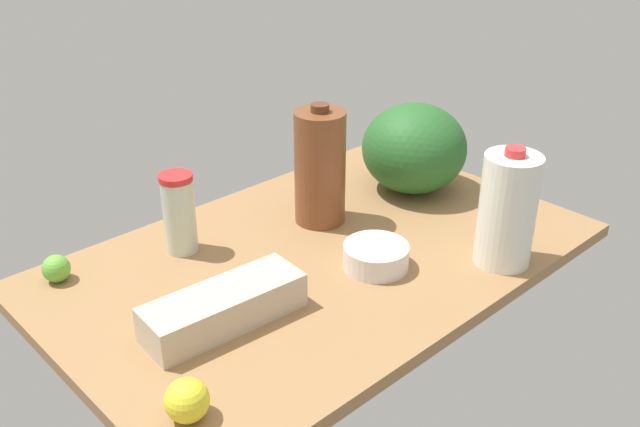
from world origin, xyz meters
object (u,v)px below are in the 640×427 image
Objects in this scene: tumbler_cup at (179,213)px; lime_beside_bowl at (56,269)px; mixing_bowl at (376,256)px; watermelon at (414,148)px; lemon_far_back at (187,400)px; milk_jug at (507,210)px; egg_carton at (224,307)px; chocolate_milk_jug at (320,167)px.

tumbler_cup reaches higher than lime_beside_bowl.
mixing_bowl is 2.44× the size of lime_beside_bowl.
watermelon reaches higher than lemon_far_back.
milk_jug reaches higher than lime_beside_bowl.
lime_beside_bowl is (16.61, -36.02, -0.71)cm from egg_carton.
watermelon is 0.85× the size of egg_carton.
watermelon is at bearing 166.86° from tumbler_cup.
chocolate_milk_jug is at bearing -152.04° from egg_carton.
milk_jug reaches higher than mixing_bowl.
chocolate_milk_jug is 62.31cm from lime_beside_bowl.
lemon_far_back is at bearing 44.92° from egg_carton.
tumbler_cup is at bearing -47.18° from milk_jug.
egg_carton is 1.18× the size of milk_jug.
chocolate_milk_jug is at bearing -69.34° from milk_jug.
chocolate_milk_jug is (-32.55, 10.58, 4.57)cm from tumbler_cup.
mixing_bowl is 0.53× the size of milk_jug.
milk_jug is at bearing 162.66° from egg_carton.
mixing_bowl is 29.50cm from milk_jug.
chocolate_milk_jug reaches higher than watermelon.
chocolate_milk_jug is at bearing 161.99° from tumbler_cup.
tumbler_cup reaches higher than lemon_far_back.
tumbler_cup is 27.88cm from lime_beside_bowl.
mixing_bowl is 27.38cm from chocolate_milk_jug.
milk_jug reaches higher than lemon_far_back.
mixing_bowl is at bearing 75.66° from chocolate_milk_jug.
milk_jug is at bearing 141.54° from lime_beside_bowl.
tumbler_cup is 31.01cm from egg_carton.
chocolate_milk_jug is at bearing -150.40° from lemon_far_back.
tumbler_cup is 1.30× the size of mixing_bowl.
lemon_far_back is (61.58, 34.99, -10.27)cm from chocolate_milk_jug.
lime_beside_bowl is 52.73cm from lemon_far_back.
chocolate_milk_jug is at bearing 163.26° from lime_beside_bowl.
egg_carton is at bearing 71.69° from tumbler_cup.
watermelon is (-62.24, 14.53, 2.22)cm from tumbler_cup.
milk_jug is (14.09, 37.43, 1.03)cm from watermelon.
tumbler_cup is 44.13cm from mixing_bowl.
watermelon is at bearing 172.43° from chocolate_milk_jug.
milk_jug reaches higher than watermelon.
tumbler_cup reaches higher than mixing_bowl.
egg_carton is 47.08cm from chocolate_milk_jug.
lemon_far_back is at bearing 29.60° from chocolate_milk_jug.
watermelon is (-35.88, -20.21, 8.94)cm from mixing_bowl.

